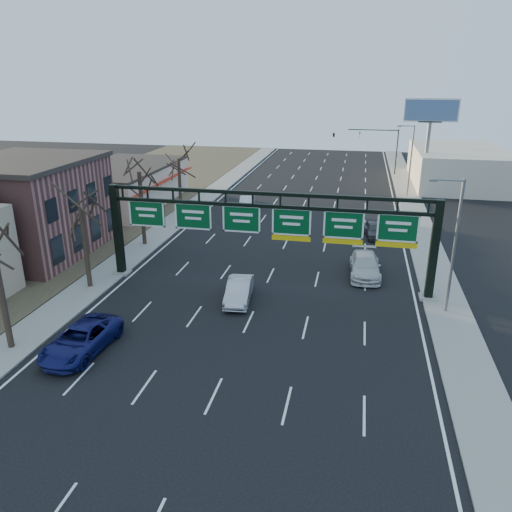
% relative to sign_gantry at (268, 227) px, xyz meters
% --- Properties ---
extents(ground, '(160.00, 160.00, 0.00)m').
position_rel_sign_gantry_xyz_m(ground, '(-0.16, -8.00, -4.63)').
color(ground, black).
rests_on(ground, ground).
extents(sidewalk_left, '(3.00, 120.00, 0.12)m').
position_rel_sign_gantry_xyz_m(sidewalk_left, '(-12.96, 12.00, -4.57)').
color(sidewalk_left, gray).
rests_on(sidewalk_left, ground).
extents(sidewalk_right, '(3.00, 120.00, 0.12)m').
position_rel_sign_gantry_xyz_m(sidewalk_right, '(12.64, 12.00, -4.57)').
color(sidewalk_right, gray).
rests_on(sidewalk_right, ground).
extents(dirt_strip_left, '(21.00, 120.00, 0.06)m').
position_rel_sign_gantry_xyz_m(dirt_strip_left, '(-25.16, 12.00, -4.60)').
color(dirt_strip_left, '#473D2B').
rests_on(dirt_strip_left, ground).
extents(lane_markings, '(21.60, 120.00, 0.01)m').
position_rel_sign_gantry_xyz_m(lane_markings, '(-0.16, 12.00, -4.62)').
color(lane_markings, white).
rests_on(lane_markings, ground).
extents(sign_gantry, '(24.60, 1.20, 7.20)m').
position_rel_sign_gantry_xyz_m(sign_gantry, '(0.00, 0.00, 0.00)').
color(sign_gantry, black).
rests_on(sign_gantry, ground).
extents(brick_block, '(10.40, 12.40, 8.30)m').
position_rel_sign_gantry_xyz_m(brick_block, '(-21.66, 3.00, -0.47)').
color(brick_block, '#8D524D').
rests_on(brick_block, ground).
extents(cream_strip, '(10.90, 18.40, 4.70)m').
position_rel_sign_gantry_xyz_m(cream_strip, '(-21.64, 21.00, -2.27)').
color(cream_strip, '#BCB19C').
rests_on(cream_strip, ground).
extents(building_right_distant, '(12.00, 20.00, 5.00)m').
position_rel_sign_gantry_xyz_m(building_right_distant, '(19.84, 42.00, -2.13)').
color(building_right_distant, '#BCB19C').
rests_on(building_right_distant, ground).
extents(tree_gantry, '(3.60, 3.60, 8.48)m').
position_rel_sign_gantry_xyz_m(tree_gantry, '(-12.96, -3.00, 2.48)').
color(tree_gantry, black).
rests_on(tree_gantry, sidewalk_left).
extents(tree_mid, '(3.60, 3.60, 9.24)m').
position_rel_sign_gantry_xyz_m(tree_mid, '(-12.96, 7.00, 3.23)').
color(tree_mid, black).
rests_on(tree_mid, sidewalk_left).
extents(tree_far, '(3.60, 3.60, 8.86)m').
position_rel_sign_gantry_xyz_m(tree_far, '(-12.96, 17.00, 2.86)').
color(tree_far, black).
rests_on(tree_far, sidewalk_left).
extents(streetlight_near, '(2.15, 0.22, 9.00)m').
position_rel_sign_gantry_xyz_m(streetlight_near, '(12.31, -2.00, 0.45)').
color(streetlight_near, slate).
rests_on(streetlight_near, sidewalk_right).
extents(streetlight_far, '(2.15, 0.22, 9.00)m').
position_rel_sign_gantry_xyz_m(streetlight_far, '(12.31, 32.00, 0.45)').
color(streetlight_far, slate).
rests_on(streetlight_far, sidewalk_right).
extents(billboard_right, '(7.00, 0.50, 12.00)m').
position_rel_sign_gantry_xyz_m(billboard_right, '(14.84, 36.98, 4.43)').
color(billboard_right, slate).
rests_on(billboard_right, ground).
extents(traffic_signal_mast, '(10.16, 0.54, 7.00)m').
position_rel_sign_gantry_xyz_m(traffic_signal_mast, '(5.53, 47.00, 0.87)').
color(traffic_signal_mast, black).
rests_on(traffic_signal_mast, ground).
extents(car_blue_suv, '(2.99, 5.85, 1.58)m').
position_rel_sign_gantry_xyz_m(car_blue_suv, '(-8.71, -11.51, -3.84)').
color(car_blue_suv, '#131656').
rests_on(car_blue_suv, ground).
extents(car_silver_sedan, '(2.10, 4.79, 1.53)m').
position_rel_sign_gantry_xyz_m(car_silver_sedan, '(-1.51, -3.04, -3.86)').
color(car_silver_sedan, '#ADACB1').
rests_on(car_silver_sedan, ground).
extents(car_white_wagon, '(2.54, 5.73, 1.63)m').
position_rel_sign_gantry_xyz_m(car_white_wagon, '(7.11, 3.56, -3.81)').
color(car_white_wagon, silver).
rests_on(car_white_wagon, ground).
extents(car_grey_far, '(2.27, 4.40, 1.43)m').
position_rel_sign_gantry_xyz_m(car_grey_far, '(8.00, 13.82, -3.91)').
color(car_grey_far, '#3A3C3E').
rests_on(car_grey_far, ground).
extents(car_silver_distant, '(2.25, 4.74, 1.50)m').
position_rel_sign_gantry_xyz_m(car_silver_distant, '(-6.45, 21.35, -3.88)').
color(car_silver_distant, silver).
rests_on(car_silver_distant, ground).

